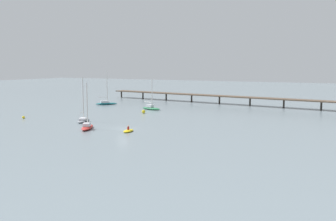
{
  "coord_description": "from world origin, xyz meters",
  "views": [
    {
      "loc": [
        39.71,
        -58.05,
        11.81
      ],
      "look_at": [
        0.0,
        17.94,
        1.5
      ],
      "focal_mm": 41.34,
      "sensor_mm": 36.0,
      "label": 1
    }
  ],
  "objects_px": {
    "sailboat_teal": "(106,103)",
    "sailboat_green": "(151,107)",
    "mooring_buoy_far": "(144,112)",
    "mooring_buoy_inner": "(24,117)",
    "pier": "(263,96)",
    "sailboat_gray": "(83,119)",
    "sailboat_red": "(87,126)",
    "dinghy_yellow": "(128,131)"
  },
  "relations": [
    {
      "from": "sailboat_teal",
      "to": "sailboat_red",
      "type": "relative_size",
      "value": 1.16
    },
    {
      "from": "pier",
      "to": "mooring_buoy_inner",
      "type": "xyz_separation_m",
      "value": [
        -40.2,
        -48.48,
        -2.72
      ]
    },
    {
      "from": "dinghy_yellow",
      "to": "sailboat_green",
      "type": "bearing_deg",
      "value": 113.23
    },
    {
      "from": "sailboat_red",
      "to": "dinghy_yellow",
      "type": "height_order",
      "value": "sailboat_red"
    },
    {
      "from": "sailboat_teal",
      "to": "mooring_buoy_far",
      "type": "xyz_separation_m",
      "value": [
        20.02,
        -11.91,
        -0.24
      ]
    },
    {
      "from": "sailboat_green",
      "to": "dinghy_yellow",
      "type": "xyz_separation_m",
      "value": [
        13.14,
        -30.61,
        -0.37
      ]
    },
    {
      "from": "mooring_buoy_inner",
      "to": "sailboat_gray",
      "type": "bearing_deg",
      "value": 11.52
    },
    {
      "from": "mooring_buoy_inner",
      "to": "dinghy_yellow",
      "type": "bearing_deg",
      "value": -6.06
    },
    {
      "from": "mooring_buoy_inner",
      "to": "mooring_buoy_far",
      "type": "height_order",
      "value": "mooring_buoy_far"
    },
    {
      "from": "sailboat_teal",
      "to": "pier",
      "type": "bearing_deg",
      "value": 21.49
    },
    {
      "from": "mooring_buoy_inner",
      "to": "pier",
      "type": "bearing_deg",
      "value": 50.33
    },
    {
      "from": "sailboat_red",
      "to": "mooring_buoy_inner",
      "type": "distance_m",
      "value": 21.41
    },
    {
      "from": "sailboat_teal",
      "to": "mooring_buoy_inner",
      "type": "bearing_deg",
      "value": -86.96
    },
    {
      "from": "sailboat_gray",
      "to": "mooring_buoy_far",
      "type": "relative_size",
      "value": 10.89
    },
    {
      "from": "sailboat_green",
      "to": "sailboat_teal",
      "type": "height_order",
      "value": "sailboat_teal"
    },
    {
      "from": "sailboat_teal",
      "to": "sailboat_red",
      "type": "bearing_deg",
      "value": -57.89
    },
    {
      "from": "sailboat_green",
      "to": "mooring_buoy_far",
      "type": "bearing_deg",
      "value": -73.29
    },
    {
      "from": "sailboat_teal",
      "to": "dinghy_yellow",
      "type": "distance_m",
      "value": 46.78
    },
    {
      "from": "pier",
      "to": "mooring_buoy_far",
      "type": "bearing_deg",
      "value": -127.61
    },
    {
      "from": "sailboat_green",
      "to": "sailboat_red",
      "type": "distance_m",
      "value": 32.07
    },
    {
      "from": "sailboat_green",
      "to": "sailboat_teal",
      "type": "distance_m",
      "value": 18.35
    },
    {
      "from": "sailboat_teal",
      "to": "mooring_buoy_far",
      "type": "bearing_deg",
      "value": -30.74
    },
    {
      "from": "sailboat_red",
      "to": "sailboat_green",
      "type": "bearing_deg",
      "value": 98.8
    },
    {
      "from": "pier",
      "to": "mooring_buoy_inner",
      "type": "bearing_deg",
      "value": -129.67
    },
    {
      "from": "sailboat_teal",
      "to": "sailboat_red",
      "type": "height_order",
      "value": "sailboat_teal"
    },
    {
      "from": "sailboat_green",
      "to": "mooring_buoy_far",
      "type": "relative_size",
      "value": 9.35
    },
    {
      "from": "dinghy_yellow",
      "to": "mooring_buoy_inner",
      "type": "distance_m",
      "value": 29.4
    },
    {
      "from": "sailboat_gray",
      "to": "dinghy_yellow",
      "type": "distance_m",
      "value": 16.24
    },
    {
      "from": "sailboat_green",
      "to": "mooring_buoy_far",
      "type": "distance_m",
      "value": 7.75
    },
    {
      "from": "mooring_buoy_inner",
      "to": "mooring_buoy_far",
      "type": "distance_m",
      "value": 27.18
    },
    {
      "from": "pier",
      "to": "dinghy_yellow",
      "type": "height_order",
      "value": "pier"
    },
    {
      "from": "sailboat_teal",
      "to": "sailboat_green",
      "type": "bearing_deg",
      "value": -14.13
    },
    {
      "from": "sailboat_teal",
      "to": "sailboat_red",
      "type": "distance_m",
      "value": 42.7
    },
    {
      "from": "pier",
      "to": "sailboat_gray",
      "type": "bearing_deg",
      "value": -119.75
    },
    {
      "from": "pier",
      "to": "sailboat_green",
      "type": "bearing_deg",
      "value": -138.97
    },
    {
      "from": "pier",
      "to": "dinghy_yellow",
      "type": "bearing_deg",
      "value": -102.01
    },
    {
      "from": "mooring_buoy_far",
      "to": "dinghy_yellow",
      "type": "bearing_deg",
      "value": -64.8
    },
    {
      "from": "sailboat_teal",
      "to": "mooring_buoy_inner",
      "type": "relative_size",
      "value": 16.03
    },
    {
      "from": "mooring_buoy_far",
      "to": "mooring_buoy_inner",
      "type": "bearing_deg",
      "value": -132.38
    },
    {
      "from": "mooring_buoy_inner",
      "to": "sailboat_green",
      "type": "bearing_deg",
      "value": 59.67
    },
    {
      "from": "sailboat_gray",
      "to": "pier",
      "type": "bearing_deg",
      "value": 60.25
    },
    {
      "from": "sailboat_red",
      "to": "mooring_buoy_inner",
      "type": "xyz_separation_m",
      "value": [
        -21.0,
        4.19,
        -0.25
      ]
    }
  ]
}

